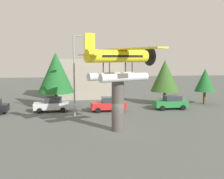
# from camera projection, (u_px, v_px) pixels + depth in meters

# --- Properties ---
(ground_plane) EXTENTS (140.00, 140.00, 0.00)m
(ground_plane) POSITION_uv_depth(u_px,v_px,m) (118.00, 131.00, 25.13)
(ground_plane) COLOR #515651
(display_pedestal) EXTENTS (1.10, 1.10, 4.53)m
(display_pedestal) POSITION_uv_depth(u_px,v_px,m) (118.00, 106.00, 24.87)
(display_pedestal) COLOR #4C4742
(display_pedestal) RESTS_ON ground
(floatplane_monument) EXTENTS (7.17, 9.97, 4.00)m
(floatplane_monument) POSITION_uv_depth(u_px,v_px,m) (119.00, 62.00, 24.49)
(floatplane_monument) COLOR silver
(floatplane_monument) RESTS_ON display_pedestal
(car_mid_silver) EXTENTS (4.20, 2.02, 1.76)m
(car_mid_silver) POSITION_uv_depth(u_px,v_px,m) (52.00, 104.00, 33.80)
(car_mid_silver) COLOR silver
(car_mid_silver) RESTS_ON ground
(car_far_red) EXTENTS (4.20, 2.02, 1.76)m
(car_far_red) POSITION_uv_depth(u_px,v_px,m) (109.00, 104.00, 34.01)
(car_far_red) COLOR red
(car_far_red) RESTS_ON ground
(car_distant_green) EXTENTS (4.20, 2.02, 1.76)m
(car_distant_green) POSITION_uv_depth(u_px,v_px,m) (171.00, 102.00, 35.41)
(car_distant_green) COLOR #237A38
(car_distant_green) RESTS_ON ground
(streetlight_primary) EXTENTS (1.84, 0.28, 8.94)m
(streetlight_primary) POSITION_uv_depth(u_px,v_px,m) (76.00, 71.00, 30.45)
(streetlight_primary) COLOR gray
(streetlight_primary) RESTS_ON ground
(storefront_building) EXTENTS (10.52, 6.76, 6.30)m
(storefront_building) POSITION_uv_depth(u_px,v_px,m) (88.00, 78.00, 46.18)
(storefront_building) COLOR #9E9384
(storefront_building) RESTS_ON ground
(tree_east) EXTENTS (4.71, 4.71, 7.21)m
(tree_east) POSITION_uv_depth(u_px,v_px,m) (56.00, 73.00, 36.36)
(tree_east) COLOR brown
(tree_east) RESTS_ON ground
(tree_center_back) EXTENTS (3.92, 3.92, 6.24)m
(tree_center_back) POSITION_uv_depth(u_px,v_px,m) (165.00, 76.00, 38.59)
(tree_center_back) COLOR brown
(tree_center_back) RESTS_ON ground
(tree_far_east) EXTENTS (2.87, 2.87, 5.01)m
(tree_far_east) POSITION_uv_depth(u_px,v_px,m) (205.00, 80.00, 39.01)
(tree_far_east) COLOR brown
(tree_far_east) RESTS_ON ground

